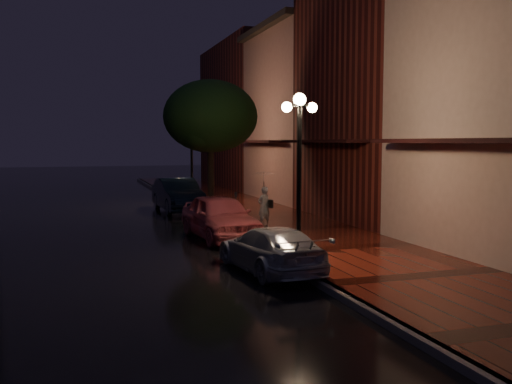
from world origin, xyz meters
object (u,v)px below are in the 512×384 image
object	(u,v)px
streetlamp_near	(299,166)
pink_car	(220,217)
street_tree	(211,119)
parking_meter	(236,204)
streetlamp_far	(192,155)
woman_with_umbrella	(264,190)
navy_car	(178,195)
silver_car	(270,249)

from	to	relation	value
streetlamp_near	pink_car	distance (m)	5.05
street_tree	pink_car	xyz separation A→B (m)	(-1.21, -6.40, -3.50)
parking_meter	streetlamp_far	bearing A→B (deg)	106.76
woman_with_umbrella	parking_meter	bearing A→B (deg)	-80.99
streetlamp_near	parking_meter	bearing A→B (deg)	87.59
streetlamp_far	navy_car	xyz separation A→B (m)	(-0.95, -1.45, -1.83)
navy_car	silver_car	bearing A→B (deg)	-92.87
pink_car	parking_meter	xyz separation A→B (m)	(1.25, 2.48, 0.12)
streetlamp_near	street_tree	world-z (taller)	street_tree
silver_car	parking_meter	bearing A→B (deg)	-104.99
street_tree	navy_car	distance (m)	4.00
navy_car	parking_meter	xyz separation A→B (m)	(1.25, -5.47, 0.10)
pink_car	silver_car	xyz separation A→B (m)	(0.00, -5.07, -0.18)
street_tree	pink_car	distance (m)	7.39
streetlamp_near	street_tree	distance (m)	11.12
navy_car	silver_car	world-z (taller)	navy_car
silver_car	parking_meter	world-z (taller)	parking_meter
silver_car	woman_with_umbrella	size ratio (longest dim) A/B	1.93
parking_meter	navy_car	bearing A→B (deg)	117.14
street_tree	woman_with_umbrella	size ratio (longest dim) A/B	2.85
street_tree	woman_with_umbrella	world-z (taller)	street_tree
streetlamp_near	pink_car	xyz separation A→B (m)	(-0.95, 4.60, -1.85)
streetlamp_far	pink_car	xyz separation A→B (m)	(-0.95, -9.40, -1.85)
silver_car	navy_car	bearing A→B (deg)	-95.60
street_tree	woman_with_umbrella	bearing A→B (deg)	-81.55
navy_car	streetlamp_near	bearing A→B (deg)	-88.54
streetlamp_near	streetlamp_far	xyz separation A→B (m)	(0.00, 14.00, 0.00)
streetlamp_far	woman_with_umbrella	world-z (taller)	streetlamp_far
silver_car	street_tree	bearing A→B (deg)	-101.62
silver_car	woman_with_umbrella	bearing A→B (deg)	-112.83
streetlamp_near	streetlamp_far	bearing A→B (deg)	90.00
streetlamp_far	parking_meter	distance (m)	7.15
streetlamp_near	pink_car	world-z (taller)	streetlamp_near
streetlamp_near	woman_with_umbrella	xyz separation A→B (m)	(1.02, 5.87, -1.11)
streetlamp_near	street_tree	xyz separation A→B (m)	(0.26, 10.99, 1.64)
pink_car	navy_car	bearing A→B (deg)	85.59
navy_car	streetlamp_far	bearing A→B (deg)	53.92
navy_car	parking_meter	distance (m)	5.62
streetlamp_far	street_tree	world-z (taller)	street_tree
pink_car	parking_meter	size ratio (longest dim) A/B	3.71
streetlamp_far	navy_car	world-z (taller)	streetlamp_far
streetlamp_far	parking_meter	bearing A→B (deg)	-87.53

